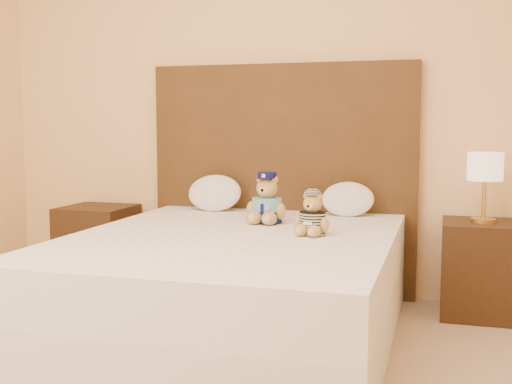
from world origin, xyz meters
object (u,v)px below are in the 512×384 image
bed (233,287)px  teddy_prisoner (313,214)px  pillow_left (215,191)px  lamp (485,170)px  nightstand_left (98,246)px  nightstand_right (481,269)px  teddy_police (267,198)px  pillow_right (348,198)px

bed → teddy_prisoner: 0.56m
teddy_prisoner → pillow_left: bearing=148.6°
lamp → teddy_prisoner: 1.13m
nightstand_left → nightstand_right: 2.50m
bed → nightstand_right: 1.48m
nightstand_right → teddy_police: bearing=-161.9°
teddy_police → bed: bearing=-93.0°
nightstand_left → teddy_prisoner: teddy_prisoner is taller
teddy_prisoner → nightstand_left: bearing=168.2°
nightstand_left → pillow_left: pillow_left is taller
nightstand_right → lamp: bearing=180.0°
nightstand_left → lamp: 2.56m
nightstand_left → pillow_left: 0.94m
pillow_left → pillow_right: 0.87m
nightstand_right → pillow_left: (-1.65, 0.03, 0.40)m
bed → pillow_left: (-0.40, 0.83, 0.40)m
nightstand_left → pillow_right: 1.76m
teddy_police → pillow_left: 0.63m
nightstand_right → lamp: lamp is taller
pillow_left → nightstand_left: bearing=-178.0°
teddy_police → nightstand_left: bearing=169.6°
nightstand_left → nightstand_right: same height
bed → lamp: bearing=32.6°
nightstand_left → teddy_prisoner: (1.64, -0.71, 0.38)m
pillow_left → nightstand_right: bearing=-1.0°
bed → teddy_prisoner: size_ratio=9.12×
bed → teddy_police: (0.07, 0.41, 0.42)m
nightstand_right → teddy_prisoner: 1.18m
teddy_prisoner → pillow_right: pillow_right is taller
lamp → teddy_police: lamp is taller
nightstand_left → pillow_right: pillow_right is taller
nightstand_left → teddy_police: teddy_police is taller
nightstand_right → pillow_left: pillow_left is taller
lamp → pillow_left: 1.66m
pillow_right → pillow_left: bearing=180.0°
pillow_left → pillow_right: (0.87, 0.00, -0.01)m
pillow_left → lamp: bearing=-1.0°
nightstand_right → bed: bearing=-147.4°
teddy_police → teddy_prisoner: (0.33, -0.32, -0.03)m
nightstand_right → pillow_right: pillow_right is taller
teddy_police → pillow_right: 0.58m
teddy_police → lamp: bearing=24.0°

